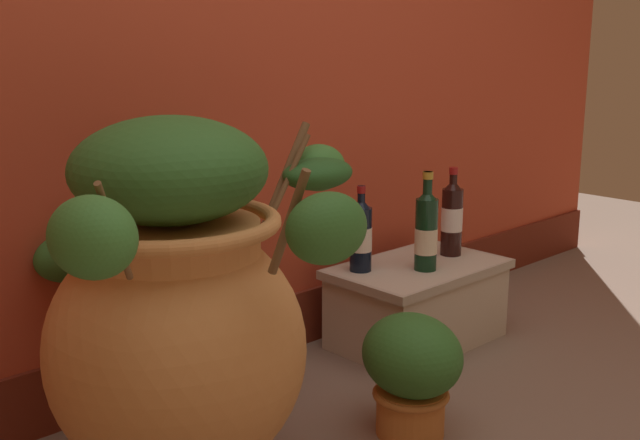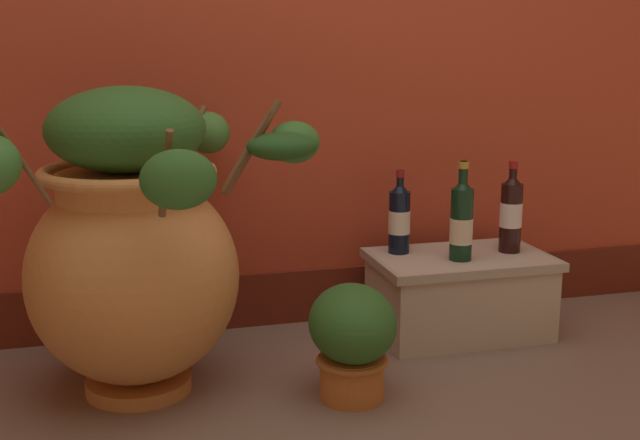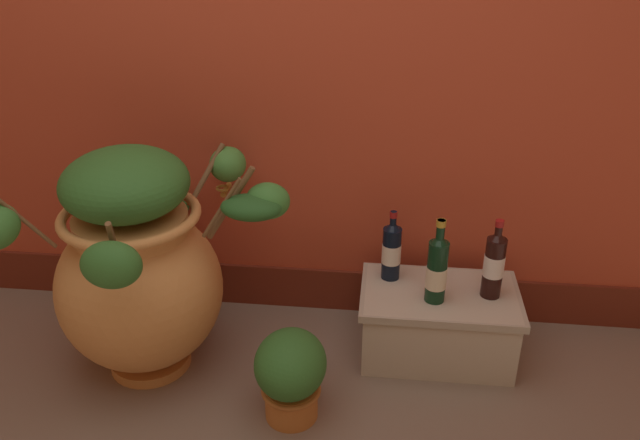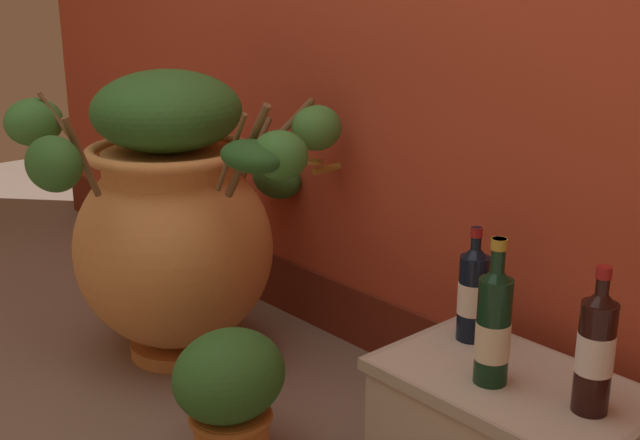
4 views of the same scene
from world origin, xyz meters
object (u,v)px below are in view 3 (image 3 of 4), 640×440
object	(u,v)px
wine_bottle_middle	(392,249)
wine_bottle_right	(494,262)
terracotta_urn	(139,266)
wine_bottle_left	(437,268)
potted_shrub	(291,373)

from	to	relation	value
wine_bottle_middle	wine_bottle_right	world-z (taller)	wine_bottle_right
terracotta_urn	wine_bottle_left	xyz separation A→B (m)	(1.07, 0.14, -0.02)
terracotta_urn	potted_shrub	size ratio (longest dim) A/B	2.82
terracotta_urn	wine_bottle_middle	xyz separation A→B (m)	(0.91, 0.29, -0.03)
wine_bottle_middle	potted_shrub	distance (m)	0.64
wine_bottle_left	potted_shrub	bearing A→B (deg)	-143.79
wine_bottle_right	potted_shrub	world-z (taller)	wine_bottle_right
wine_bottle_left	potted_shrub	world-z (taller)	wine_bottle_left
wine_bottle_middle	wine_bottle_right	bearing A→B (deg)	-12.90
terracotta_urn	wine_bottle_right	bearing A→B (deg)	8.80
wine_bottle_left	wine_bottle_middle	bearing A→B (deg)	139.60
terracotta_urn	wine_bottle_right	size ratio (longest dim) A/B	3.00
terracotta_urn	wine_bottle_middle	world-z (taller)	terracotta_urn
terracotta_urn	potted_shrub	bearing A→B (deg)	-20.48
wine_bottle_left	wine_bottle_middle	world-z (taller)	wine_bottle_left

